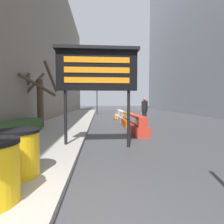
{
  "coord_description": "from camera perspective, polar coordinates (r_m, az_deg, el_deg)",
  "views": [
    {
      "loc": [
        0.58,
        -1.7,
        1.53
      ],
      "look_at": [
        1.29,
        7.94,
        0.95
      ],
      "focal_mm": 28.0,
      "sensor_mm": 36.0,
      "label": 1
    }
  ],
  "objects": [
    {
      "name": "traffic_cone_near",
      "position": [
        14.82,
        1.31,
        -1.16
      ],
      "size": [
        0.39,
        0.39,
        0.69
      ],
      "color": "black",
      "rests_on": "ground_plane"
    },
    {
      "name": "traffic_light_near_curb",
      "position": [
        20.64,
        -4.94,
        7.05
      ],
      "size": [
        0.28,
        0.45,
        3.9
      ],
      "color": "#2D2D30",
      "rests_on": "ground_plane"
    },
    {
      "name": "jersey_barrier_red_striped",
      "position": [
        8.45,
        8.29,
        -4.43
      ],
      "size": [
        0.64,
        2.2,
        0.86
      ],
      "color": "red",
      "rests_on": "ground_plane"
    },
    {
      "name": "barrel_drum_middle",
      "position": [
        3.78,
        -28.36,
        -11.68
      ],
      "size": [
        0.77,
        0.77,
        0.88
      ],
      "color": "yellow",
      "rests_on": "sidewalk_left"
    },
    {
      "name": "jersey_barrier_orange_far",
      "position": [
        11.04,
        5.3,
        -2.63
      ],
      "size": [
        0.64,
        2.11,
        0.83
      ],
      "color": "orange",
      "rests_on": "ground_plane"
    },
    {
      "name": "message_board",
      "position": [
        5.82,
        -4.85,
        13.34
      ],
      "size": [
        2.71,
        0.36,
        3.27
      ],
      "color": "black",
      "rests_on": "ground_plane"
    },
    {
      "name": "bare_tree",
      "position": [
        10.36,
        -22.51,
        4.94
      ],
      "size": [
        1.94,
        2.05,
        3.49
      ],
      "color": "#4C3D2D",
      "rests_on": "sidewalk_left"
    },
    {
      "name": "jersey_barrier_cream",
      "position": [
        13.31,
        3.66,
        -1.72
      ],
      "size": [
        0.61,
        1.88,
        0.76
      ],
      "color": "beige",
      "rests_on": "ground_plane"
    },
    {
      "name": "pedestrian_worker",
      "position": [
        11.72,
        10.6,
        1.1
      ],
      "size": [
        0.48,
        0.55,
        1.8
      ],
      "rotation": [
        0.0,
        0.0,
        1.05
      ],
      "color": "#333338",
      "rests_on": "ground_plane"
    },
    {
      "name": "jersey_barrier_white",
      "position": [
        15.58,
        2.5,
        -0.92
      ],
      "size": [
        0.61,
        2.13,
        0.78
      ],
      "color": "silver",
      "rests_on": "ground_plane"
    },
    {
      "name": "traffic_cone_mid",
      "position": [
        12.31,
        9.56,
        -1.98
      ],
      "size": [
        0.43,
        0.43,
        0.77
      ],
      "color": "black",
      "rests_on": "ground_plane"
    },
    {
      "name": "traffic_cone_far",
      "position": [
        18.14,
        5.34,
        -0.19
      ],
      "size": [
        0.44,
        0.44,
        0.78
      ],
      "color": "black",
      "rests_on": "ground_plane"
    },
    {
      "name": "building_left_facade",
      "position": [
        13.49,
        -24.68,
        28.22
      ],
      "size": [
        0.4,
        50.4,
        14.5
      ],
      "color": "gray",
      "rests_on": "ground_plane"
    }
  ]
}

